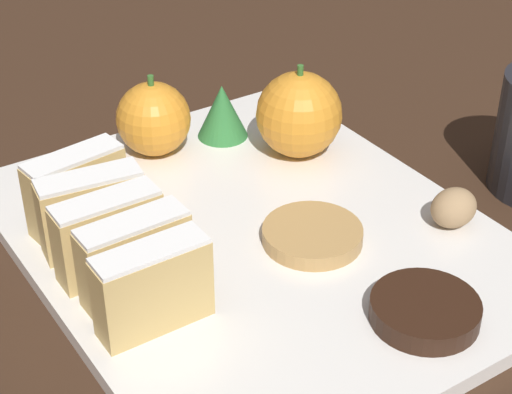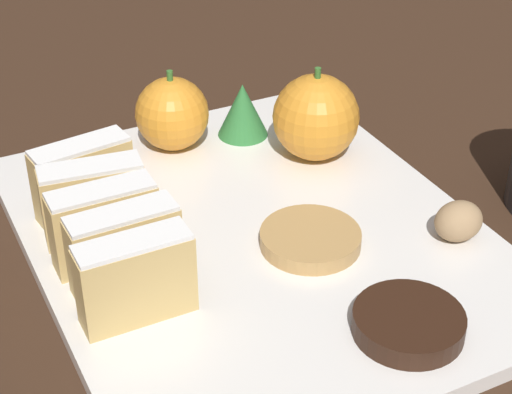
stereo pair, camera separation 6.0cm
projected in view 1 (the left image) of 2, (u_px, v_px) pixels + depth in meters
ground_plane at (256, 245)px, 0.62m from camera, size 6.00×6.00×0.00m
serving_platter at (256, 239)px, 0.62m from camera, size 0.31×0.38×0.01m
stollen_slice_front at (153, 287)px, 0.52m from camera, size 0.07×0.02×0.06m
stollen_slice_second at (135, 258)px, 0.54m from camera, size 0.07×0.03×0.06m
stollen_slice_third at (109, 236)px, 0.56m from camera, size 0.07×0.02×0.06m
stollen_slice_fourth at (92, 212)px, 0.59m from camera, size 0.07×0.03×0.06m
stollen_slice_fifth at (76, 190)px, 0.61m from camera, size 0.07×0.03×0.06m
orange_near at (153, 119)px, 0.70m from camera, size 0.06×0.06×0.07m
orange_far at (299, 114)px, 0.69m from camera, size 0.07×0.07×0.08m
walnut at (454, 208)px, 0.62m from camera, size 0.04×0.03×0.03m
chocolate_cookie at (425, 311)px, 0.53m from camera, size 0.07×0.07×0.01m
gingerbread_cookie at (312, 235)px, 0.60m from camera, size 0.07×0.07×0.01m
evergreen_sprig at (222, 111)px, 0.72m from camera, size 0.04×0.04×0.05m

